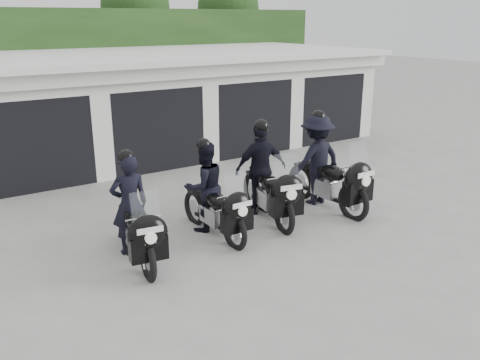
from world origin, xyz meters
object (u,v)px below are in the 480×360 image
police_bike_b (210,193)px  police_bike_c (265,175)px  police_bike_d (322,165)px  police_bike_a (134,218)px

police_bike_b → police_bike_c: bearing=4.1°
police_bike_b → police_bike_c: size_ratio=0.92×
police_bike_c → police_bike_d: 1.43m
police_bike_d → police_bike_c: bearing=172.3°
police_bike_a → police_bike_b: police_bike_a is taller
police_bike_a → police_bike_d: (4.45, 0.27, 0.15)m
police_bike_b → police_bike_d: 2.81m
police_bike_a → police_bike_c: size_ratio=0.94×
police_bike_c → police_bike_d: (1.42, -0.17, 0.04)m
police_bike_b → police_bike_d: police_bike_d is taller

